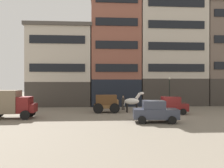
% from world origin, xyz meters
% --- Properties ---
extents(ground_plane, '(120.00, 120.00, 0.00)m').
position_xyz_m(ground_plane, '(0.00, 0.00, 0.00)').
color(ground_plane, slate).
extents(building_far_left, '(9.39, 6.75, 11.68)m').
position_xyz_m(building_far_left, '(-11.82, 10.48, 5.88)').
color(building_far_left, '#38332D').
rests_on(building_far_left, ground_plane).
extents(building_center_left, '(7.50, 6.75, 17.07)m').
position_xyz_m(building_center_left, '(-3.72, 10.47, 8.58)').
color(building_center_left, black).
rests_on(building_center_left, ground_plane).
extents(building_center_right, '(10.10, 6.75, 16.63)m').
position_xyz_m(building_center_right, '(4.73, 10.47, 8.35)').
color(building_center_right, '#38332D').
rests_on(building_center_right, ground_plane).
extents(building_far_right, '(7.09, 6.75, 15.72)m').
position_xyz_m(building_far_right, '(12.97, 10.48, 7.90)').
color(building_far_right, '#38332D').
rests_on(building_far_right, ground_plane).
extents(cargo_wagon, '(2.93, 1.56, 1.98)m').
position_xyz_m(cargo_wagon, '(-5.35, 1.81, 1.15)').
color(cargo_wagon, brown).
rests_on(cargo_wagon, ground_plane).
extents(draft_horse, '(2.35, 0.64, 2.30)m').
position_xyz_m(draft_horse, '(-2.40, 1.81, 1.27)').
color(draft_horse, beige).
rests_on(draft_horse, ground_plane).
extents(delivery_truck_near, '(4.39, 2.22, 2.62)m').
position_xyz_m(delivery_truck_near, '(-14.51, -1.53, 1.42)').
color(delivery_truck_near, maroon).
rests_on(delivery_truck_near, ground_plane).
extents(sedan_dark, '(3.77, 2.00, 1.83)m').
position_xyz_m(sedan_dark, '(1.37, 0.40, 0.91)').
color(sedan_dark, maroon).
rests_on(sedan_dark, ground_plane).
extents(sedan_parked_curb, '(3.84, 2.15, 1.83)m').
position_xyz_m(sedan_parked_curb, '(-1.50, -4.32, 0.91)').
color(sedan_parked_curb, '#333847').
rests_on(sedan_parked_curb, ground_plane).
extents(pedestrian_officer, '(0.37, 0.37, 1.79)m').
position_xyz_m(pedestrian_officer, '(-3.20, 4.18, 0.98)').
color(pedestrian_officer, '#38332D').
rests_on(pedestrian_officer, ground_plane).
extents(streetlamp_curbside, '(0.32, 0.32, 4.12)m').
position_xyz_m(streetlamp_curbside, '(3.21, 5.82, 2.67)').
color(streetlamp_curbside, black).
rests_on(streetlamp_curbside, ground_plane).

